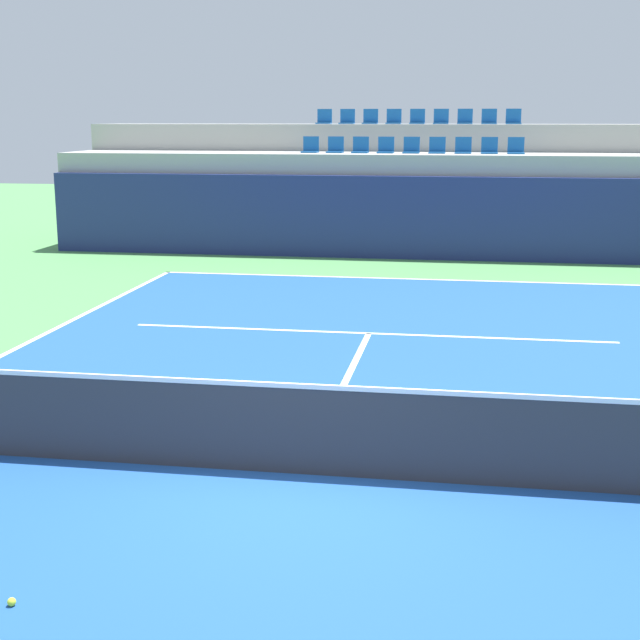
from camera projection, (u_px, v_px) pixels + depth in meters
name	position (u px, v px, depth m)	size (l,w,h in m)	color
ground_plane	(301.00, 475.00, 9.46)	(80.00, 80.00, 0.00)	#4C8C4C
court_surface	(301.00, 474.00, 9.45)	(11.00, 24.00, 0.01)	#1E4C99
baseline_far	(396.00, 279.00, 20.97)	(11.00, 0.10, 0.00)	white
service_line_far	(369.00, 333.00, 15.62)	(8.26, 0.10, 0.00)	white
centre_service_line	(343.00, 386.00, 12.54)	(0.10, 6.40, 0.00)	white
back_wall	(406.00, 218.00, 23.81)	(19.29, 0.30, 2.15)	navy
stands_tier_lower	(410.00, 203.00, 25.05)	(19.29, 2.40, 2.68)	#9E9E99
stands_tier_upper	(416.00, 183.00, 27.28)	(19.29, 2.40, 3.45)	#9E9E99
seating_row_lower	(411.00, 149.00, 24.83)	(6.01, 0.44, 0.44)	#145193
seating_row_upper	(417.00, 120.00, 26.98)	(6.01, 0.44, 0.44)	#145193
tennis_net	(300.00, 428.00, 9.35)	(11.08, 0.08, 1.07)	black
tennis_ball_0	(12.00, 602.00, 6.88)	(0.07, 0.07, 0.07)	#CCE033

